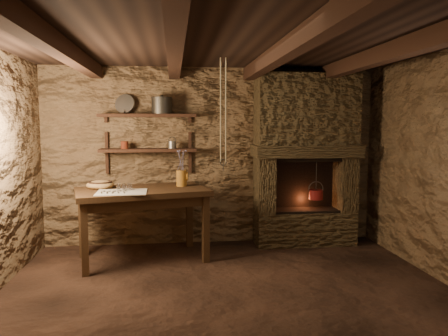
{
  "coord_description": "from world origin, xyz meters",
  "views": [
    {
      "loc": [
        -0.52,
        -3.94,
        1.65
      ],
      "look_at": [
        0.04,
        0.9,
        1.15
      ],
      "focal_mm": 35.0,
      "sensor_mm": 36.0,
      "label": 1
    }
  ],
  "objects": [
    {
      "name": "floor",
      "position": [
        0.0,
        0.0,
        0.0
      ],
      "size": [
        4.5,
        4.5,
        0.0
      ],
      "primitive_type": "plane",
      "color": "black",
      "rests_on": "ground"
    },
    {
      "name": "back_wall",
      "position": [
        0.0,
        2.0,
        1.2
      ],
      "size": [
        4.5,
        0.04,
        2.4
      ],
      "primitive_type": "cube",
      "color": "brown",
      "rests_on": "floor"
    },
    {
      "name": "front_wall",
      "position": [
        0.0,
        -2.0,
        1.2
      ],
      "size": [
        4.5,
        0.04,
        2.4
      ],
      "primitive_type": "cube",
      "color": "brown",
      "rests_on": "floor"
    },
    {
      "name": "ceiling",
      "position": [
        0.0,
        0.0,
        2.4
      ],
      "size": [
        4.5,
        4.0,
        0.04
      ],
      "primitive_type": "cube",
      "color": "black",
      "rests_on": "back_wall"
    },
    {
      "name": "beam_far_left",
      "position": [
        -1.5,
        0.0,
        2.31
      ],
      "size": [
        0.14,
        3.95,
        0.16
      ],
      "primitive_type": "cube",
      "color": "black",
      "rests_on": "ceiling"
    },
    {
      "name": "beam_mid_left",
      "position": [
        -0.5,
        0.0,
        2.31
      ],
      "size": [
        0.14,
        3.95,
        0.16
      ],
      "primitive_type": "cube",
      "color": "black",
      "rests_on": "ceiling"
    },
    {
      "name": "beam_mid_right",
      "position": [
        0.5,
        0.0,
        2.31
      ],
      "size": [
        0.14,
        3.95,
        0.16
      ],
      "primitive_type": "cube",
      "color": "black",
      "rests_on": "ceiling"
    },
    {
      "name": "beam_far_right",
      "position": [
        1.5,
        0.0,
        2.31
      ],
      "size": [
        0.14,
        3.95,
        0.16
      ],
      "primitive_type": "cube",
      "color": "black",
      "rests_on": "ceiling"
    },
    {
      "name": "shelf_lower",
      "position": [
        -0.85,
        1.84,
        1.3
      ],
      "size": [
        1.25,
        0.3,
        0.04
      ],
      "primitive_type": "cube",
      "color": "black",
      "rests_on": "back_wall"
    },
    {
      "name": "shelf_upper",
      "position": [
        -0.85,
        1.84,
        1.75
      ],
      "size": [
        1.25,
        0.3,
        0.04
      ],
      "primitive_type": "cube",
      "color": "black",
      "rests_on": "back_wall"
    },
    {
      "name": "hearth",
      "position": [
        1.25,
        1.77,
        1.23
      ],
      "size": [
        1.43,
        0.51,
        2.3
      ],
      "color": "#372B1B",
      "rests_on": "floor"
    },
    {
      "name": "work_table",
      "position": [
        -0.9,
        1.3,
        0.47
      ],
      "size": [
        1.68,
        1.2,
        0.87
      ],
      "rotation": [
        0.0,
        0.0,
        0.24
      ],
      "color": "#332011",
      "rests_on": "floor"
    },
    {
      "name": "linen_cloth",
      "position": [
        -1.11,
        1.04,
        0.87
      ],
      "size": [
        0.57,
        0.46,
        0.01
      ],
      "primitive_type": "cube",
      "rotation": [
        0.0,
        0.0,
        0.02
      ],
      "color": "white",
      "rests_on": "work_table"
    },
    {
      "name": "pewter_cutlery_row",
      "position": [
        -1.11,
        1.03,
        0.88
      ],
      "size": [
        0.47,
        0.19,
        0.01
      ],
      "primitive_type": null,
      "rotation": [
        0.0,
        0.0,
        0.02
      ],
      "color": "gray",
      "rests_on": "linen_cloth"
    },
    {
      "name": "drinking_glasses",
      "position": [
        -1.09,
        1.15,
        0.91
      ],
      "size": [
        0.18,
        0.05,
        0.07
      ],
      "primitive_type": null,
      "color": "silver",
      "rests_on": "linen_cloth"
    },
    {
      "name": "stoneware_jug",
      "position": [
        -0.42,
        1.47,
        1.07
      ],
      "size": [
        0.15,
        0.14,
        0.46
      ],
      "rotation": [
        0.0,
        0.0,
        -0.09
      ],
      "color": "#915A1C",
      "rests_on": "work_table"
    },
    {
      "name": "wooden_bowl",
      "position": [
        -1.41,
        1.41,
        0.91
      ],
      "size": [
        0.4,
        0.4,
        0.12
      ],
      "primitive_type": "ellipsoid",
      "rotation": [
        0.0,
        0.0,
        -0.24
      ],
      "color": "#AA8049",
      "rests_on": "work_table"
    },
    {
      "name": "iron_stockpot",
      "position": [
        -0.67,
        1.84,
        1.87
      ],
      "size": [
        0.33,
        0.33,
        0.2
      ],
      "primitive_type": "cylinder",
      "rotation": [
        0.0,
        0.0,
        -0.3
      ],
      "color": "#2D2B28",
      "rests_on": "shelf_upper"
    },
    {
      "name": "tin_pan",
      "position": [
        -1.15,
        1.94,
        1.9
      ],
      "size": [
        0.28,
        0.18,
        0.26
      ],
      "primitive_type": "cylinder",
      "rotation": [
        1.26,
        0.0,
        -0.29
      ],
      "color": "gray",
      "rests_on": "shelf_upper"
    },
    {
      "name": "small_kettle",
      "position": [
        -0.54,
        1.84,
        1.37
      ],
      "size": [
        0.16,
        0.13,
        0.15
      ],
      "primitive_type": null,
      "rotation": [
        0.0,
        0.0,
        -0.22
      ],
      "color": "gray",
      "rests_on": "shelf_lower"
    },
    {
      "name": "rusty_tin",
      "position": [
        -1.15,
        1.84,
        1.37
      ],
      "size": [
        0.12,
        0.12,
        0.1
      ],
      "primitive_type": "cylinder",
      "rotation": [
        0.0,
        0.0,
        0.24
      ],
      "color": "#5B1F12",
      "rests_on": "shelf_lower"
    },
    {
      "name": "red_pot",
      "position": [
        1.39,
        1.72,
        0.7
      ],
      "size": [
        0.21,
        0.21,
        0.54
      ],
      "rotation": [
        0.0,
        0.0,
        -0.14
      ],
      "color": "maroon",
      "rests_on": "hearth"
    },
    {
      "name": "hanging_ropes",
      "position": [
        0.05,
        1.05,
        1.8
      ],
      "size": [
        0.08,
        0.08,
        1.2
      ],
      "primitive_type": null,
      "color": "#BEB086",
      "rests_on": "ceiling"
    }
  ]
}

